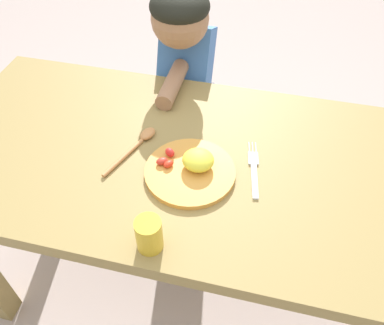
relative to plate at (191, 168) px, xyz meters
name	(u,v)px	position (x,y,z in m)	size (l,w,h in m)	color
ground_plane	(188,281)	(-0.03, 0.05, -0.75)	(8.00, 8.00, 0.00)	#B29F9B
dining_table	(186,185)	(-0.03, 0.05, -0.14)	(1.46, 0.71, 0.74)	olive
plate	(191,168)	(0.00, 0.00, 0.00)	(0.24, 0.24, 0.06)	gold
fork	(254,170)	(0.16, 0.05, -0.01)	(0.05, 0.21, 0.01)	silver
spoon	(140,142)	(-0.17, 0.07, -0.01)	(0.10, 0.21, 0.02)	#C07F4A
drinking_cup	(149,235)	(-0.04, -0.24, 0.03)	(0.06, 0.06, 0.09)	gold
person	(186,95)	(-0.14, 0.52, -0.16)	(0.19, 0.42, 1.03)	navy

